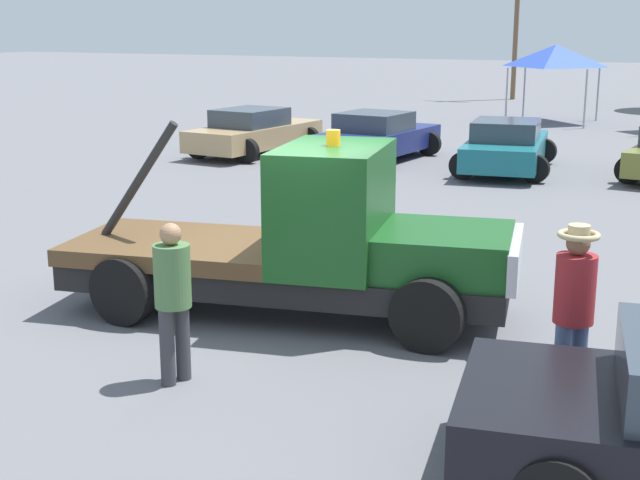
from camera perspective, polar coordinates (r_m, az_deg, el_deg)
ground_plane at (r=11.90m, az=-2.18°, el=-4.67°), size 160.00×160.00×0.00m
tow_truck at (r=11.54m, az=-0.48°, el=-0.32°), size 6.15×2.98×2.51m
person_near_truck at (r=9.14m, az=15.96°, el=-3.74°), size 0.41×0.41×1.86m
person_at_hood at (r=9.48m, az=-9.40°, el=-3.29°), size 0.39×0.39×1.75m
parked_car_tan at (r=26.17m, az=-4.25°, el=6.91°), size 2.69×4.82×1.34m
parked_car_navy at (r=25.06m, az=3.66°, el=6.62°), size 2.80×4.48×1.34m
parked_car_teal at (r=23.52m, az=11.82°, el=5.89°), size 2.83×4.84×1.34m
canopy_tent_blue at (r=35.39m, az=14.84°, el=11.32°), size 2.94×2.94×2.93m
traffic_cone at (r=14.99m, az=5.24°, el=0.19°), size 0.40×0.40×0.55m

